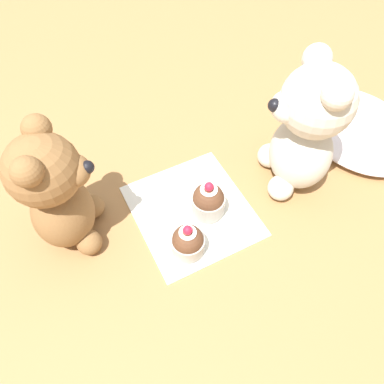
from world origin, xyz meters
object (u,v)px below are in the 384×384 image
Objects in this scene: teddy_bear_cream at (306,129)px; teddy_bear_tan at (56,192)px; cupcake_near_cream_bear at (208,201)px; cupcake_near_tan_bear at (188,241)px.

teddy_bear_cream is 0.39m from teddy_bear_tan.
cupcake_near_tan_bear is (0.05, -0.06, -0.01)m from cupcake_near_cream_bear.
cupcake_near_cream_bear is (0.07, 0.21, -0.07)m from teddy_bear_tan.
teddy_bear_tan is (-0.07, -0.38, -0.01)m from teddy_bear_cream.
teddy_bear_cream is at bearing 89.44° from cupcake_near_cream_bear.
teddy_bear_tan reaches higher than cupcake_near_cream_bear.
teddy_bear_cream is at bearing 101.62° from cupcake_near_tan_bear.
cupcake_near_cream_bear is at bearing 128.49° from cupcake_near_tan_bear.
cupcake_near_tan_bear is at bearing -58.77° from teddy_bear_cream.
teddy_bear_cream reaches higher than cupcake_near_cream_bear.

